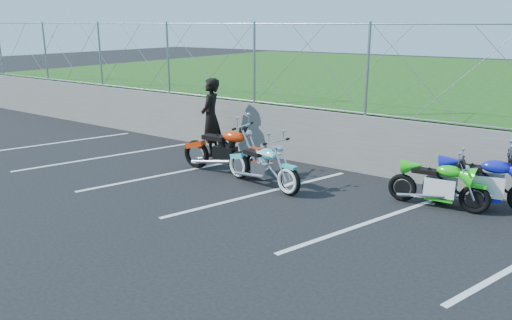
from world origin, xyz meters
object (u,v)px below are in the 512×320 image
Objects in this scene: naked_orange at (227,152)px; person_standing at (211,117)px; cruiser_turquoise at (264,167)px; sportbike_green at (439,186)px; sportbike_blue at (484,185)px.

person_standing reaches higher than naked_orange.
cruiser_turquoise is at bearing -21.36° from naked_orange.
sportbike_green is at bearing 64.61° from person_standing.
cruiser_turquoise is 2.94m from person_standing.
person_standing is at bearing 164.21° from cruiser_turquoise.
sportbike_green is 5.87m from person_standing.
person_standing reaches higher than cruiser_turquoise.
naked_orange reaches higher than sportbike_blue.
naked_orange is (-1.21, 0.33, 0.07)m from cruiser_turquoise.
cruiser_turquoise is 1.06× the size of person_standing.
sportbike_blue reaches higher than cruiser_turquoise.
cruiser_turquoise reaches higher than sportbike_green.
sportbike_blue is at bearing 25.84° from sportbike_green.
sportbike_blue is 6.52m from person_standing.
cruiser_turquoise is 1.14× the size of sportbike_green.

